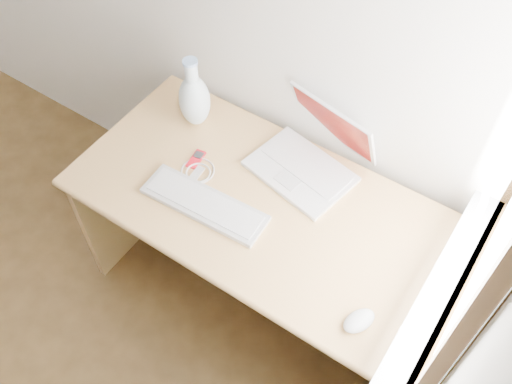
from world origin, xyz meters
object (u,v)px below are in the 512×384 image
Objects in this scene: desk at (272,218)px; vase at (194,99)px; laptop at (308,154)px; external_keyboard at (204,204)px.

desk is 0.54m from vase.
laptop is at bearing 72.49° from desk.
vase reaches higher than laptop.
desk is at bearing -13.46° from vase.
external_keyboard is (-0.20, -0.36, -0.04)m from laptop.
laptop is 0.48m from vase.
vase is at bearing 128.11° from external_keyboard.
desk is 0.34m from external_keyboard.
external_keyboard reaches higher than desk.
external_keyboard is (-0.15, -0.21, 0.22)m from desk.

